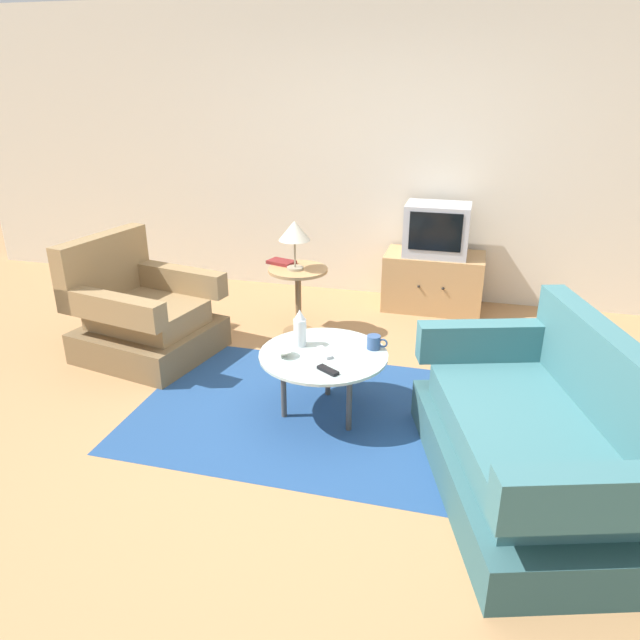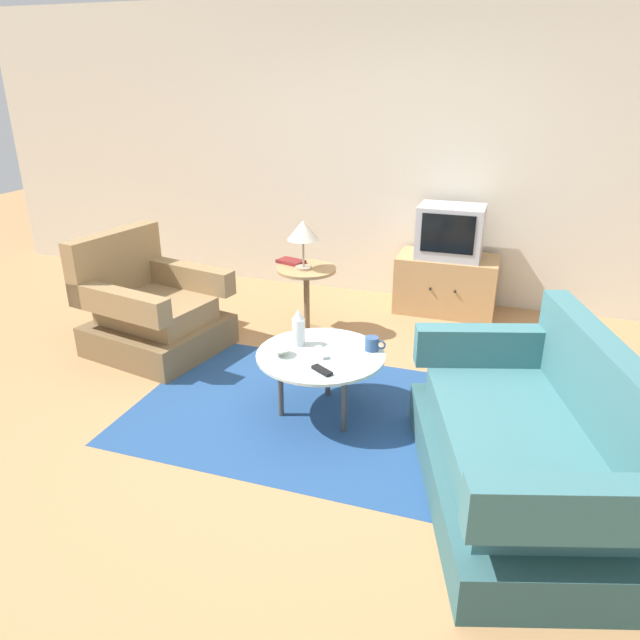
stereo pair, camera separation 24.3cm
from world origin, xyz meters
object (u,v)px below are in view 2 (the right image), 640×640
Objects in this scene: coffee_table at (320,358)px; bowl at (281,352)px; tv_stand at (446,284)px; table_lamp at (303,232)px; vase at (298,328)px; tv_remote_dark at (322,370)px; armchair at (151,312)px; television at (450,232)px; tv_remote_silver at (322,353)px; side_table at (307,287)px; mug at (372,344)px; couch at (529,451)px; book at (291,261)px.

bowl is at bearing -154.14° from coffee_table.
table_lamp is (-1.05, -0.93, 0.63)m from tv_stand.
tv_remote_dark is at bearing -49.94° from vase.
armchair is 2.65m from television.
television is at bearing 40.68° from table_lamp.
side_table is at bearing 167.61° from tv_remote_silver.
tv_remote_dark is at bearing -118.13° from mug.
couch is at bearing -73.56° from tv_stand.
vase reaches higher than mug.
mug reaches higher than bowl.
couch is at bearing -19.72° from coffee_table.
side_table is (-1.79, 1.66, 0.13)m from couch.
side_table reaches higher than mug.
couch is at bearing -42.00° from table_lamp.
vase is at bearing -151.17° from tv_remote_silver.
tv_remote_silver is (0.23, 0.10, -0.01)m from bowl.
coffee_table is 1.31m from side_table.
tv_stand is 7.33× the size of bowl.
television is 4.22× the size of mug.
tv_remote_silver is at bearing -103.54° from television.
book is at bearing 141.41° from armchair.
television reaches higher than book.
vase is 0.23m from tv_remote_silver.
table_lamp is (1.06, 0.64, 0.59)m from armchair.
table_lamp is (-0.54, 1.17, 0.49)m from coffee_table.
book is (-0.79, 1.52, 0.15)m from tv_remote_dark.
television is at bearing -67.89° from tv_remote_dark.
couch is 3.16× the size of television.
side_table is at bearing 113.46° from coffee_table.
mug is 0.44m from tv_remote_dark.
couch is 7.06× the size of book.
bowl is 0.82× the size of tv_remote_dark.
couch reaches higher than vase.
vase is 1.84× the size of mug.
television is 1.96m from mug.
couch is at bearing 33.87° from tv_remote_silver.
bowl is 0.75× the size of tv_remote_silver.
couch is 2.20× the size of coffee_table.
tv_remote_silver is at bearing -103.40° from tv_stand.
couch is 1.99× the size of tv_stand.
television reaches higher than armchair.
vase is (-1.44, 0.54, 0.26)m from couch.
side_table is 1.18m from vase.
book is at bearing 172.25° from tv_remote_silver.
tv_stand is at bearing 130.17° from tv_remote_silver.
tv_remote_dark is (1.69, -0.77, 0.14)m from armchair.
armchair is 1.33× the size of coffee_table.
armchair is 4.26× the size of book.
table_lamp is 1.38m from tv_remote_silver.
coffee_table is 0.26m from tv_remote_dark.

